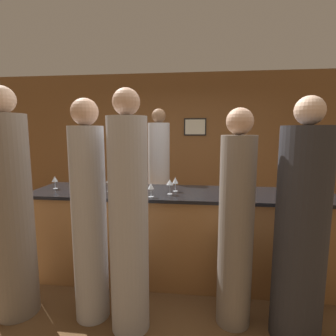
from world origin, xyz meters
TOP-DOWN VIEW (x-y plane):
  - ground_plane at (0.00, 0.00)m, footprint 14.00×14.00m
  - back_wall at (0.00, 2.49)m, footprint 8.00×0.08m
  - bar_counter at (0.00, 0.00)m, footprint 3.32×0.75m
  - bartender at (-0.36, 0.84)m, footprint 0.30×0.30m
  - guest_0 at (-1.44, -0.78)m, footprint 0.36×0.36m
  - guest_1 at (0.52, -0.68)m, footprint 0.29×0.29m
  - guest_2 at (-0.73, -0.74)m, footprint 0.29×0.29m
  - guest_3 at (-0.36, -0.84)m, footprint 0.32×0.32m
  - guest_4 at (1.00, -0.78)m, footprint 0.39×0.39m
  - wine_bottle_0 at (1.56, 0.32)m, footprint 0.07×0.07m
  - wine_glass_0 at (-0.05, 0.02)m, footprint 0.07×0.07m
  - wine_glass_1 at (-1.45, -0.01)m, footprint 0.07×0.07m
  - wine_glass_2 at (0.49, -0.11)m, footprint 0.07×0.07m
  - wine_glass_3 at (-0.27, -0.27)m, footprint 0.07×0.07m
  - wine_glass_4 at (-0.78, -0.08)m, footprint 0.06×0.06m
  - wine_glass_5 at (-0.10, -0.13)m, footprint 0.07×0.07m

SIDE VIEW (x-z plane):
  - ground_plane at x=0.00m, z-range 0.00..0.00m
  - bar_counter at x=0.00m, z-range 0.00..1.00m
  - guest_1 at x=0.52m, z-range -0.04..1.80m
  - guest_4 at x=1.00m, z-range -0.07..1.85m
  - guest_2 at x=-0.73m, z-range -0.04..1.89m
  - bartender at x=-0.36m, z-range -0.05..1.92m
  - guest_3 at x=-0.36m, z-range -0.06..1.93m
  - guest_0 at x=-1.44m, z-range -0.07..1.97m
  - wine_glass_3 at x=-0.27m, z-range 1.03..1.18m
  - wine_glass_1 at x=-1.45m, z-range 1.03..1.18m
  - wine_glass_2 at x=0.49m, z-range 1.03..1.19m
  - wine_glass_0 at x=-0.05m, z-range 1.04..1.20m
  - wine_glass_4 at x=-0.78m, z-range 1.04..1.20m
  - wine_bottle_0 at x=1.56m, z-range 0.97..1.27m
  - wine_glass_5 at x=-0.10m, z-range 1.04..1.20m
  - back_wall at x=0.00m, z-range 0.00..2.80m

